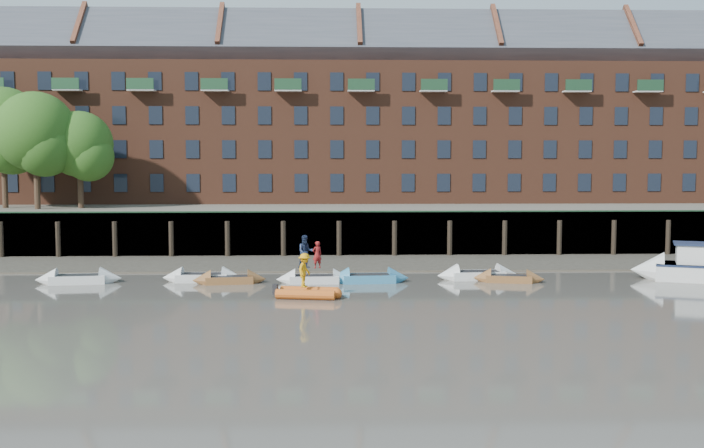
{
  "coord_description": "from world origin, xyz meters",
  "views": [
    {
      "loc": [
        -3.06,
        -37.07,
        7.34
      ],
      "look_at": [
        -1.4,
        12.0,
        3.2
      ],
      "focal_mm": 42.0,
      "sensor_mm": 36.0,
      "label": 1
    }
  ],
  "objects_px": {
    "rowboat_4": "(369,278)",
    "person_rib_crew": "(305,270)",
    "rowboat_0": "(79,279)",
    "rowboat_3": "(314,279)",
    "rowboat_5": "(478,275)",
    "rib_tender": "(310,293)",
    "rowboat_6": "(509,278)",
    "motor_launch": "(684,268)",
    "person_rower_b": "(306,252)",
    "rowboat_1": "(203,277)",
    "person_rower_a": "(317,255)",
    "rowboat_2": "(229,280)"
  },
  "relations": [
    {
      "from": "rowboat_3",
      "to": "person_rib_crew",
      "type": "bearing_deg",
      "value": -96.26
    },
    {
      "from": "rowboat_5",
      "to": "rowboat_6",
      "type": "distance_m",
      "value": 1.95
    },
    {
      "from": "rowboat_1",
      "to": "rowboat_3",
      "type": "height_order",
      "value": "rowboat_1"
    },
    {
      "from": "rowboat_0",
      "to": "motor_launch",
      "type": "height_order",
      "value": "motor_launch"
    },
    {
      "from": "rowboat_0",
      "to": "motor_launch",
      "type": "relative_size",
      "value": 0.68
    },
    {
      "from": "rowboat_3",
      "to": "person_rib_crew",
      "type": "relative_size",
      "value": 2.49
    },
    {
      "from": "rowboat_2",
      "to": "rib_tender",
      "type": "xyz_separation_m",
      "value": [
        4.7,
        -4.89,
        0.04
      ]
    },
    {
      "from": "rowboat_5",
      "to": "rowboat_3",
      "type": "bearing_deg",
      "value": -177.94
    },
    {
      "from": "rib_tender",
      "to": "person_rib_crew",
      "type": "xyz_separation_m",
      "value": [
        -0.28,
        0.07,
        1.17
      ]
    },
    {
      "from": "motor_launch",
      "to": "person_rib_crew",
      "type": "bearing_deg",
      "value": 33.77
    },
    {
      "from": "rowboat_0",
      "to": "rowboat_2",
      "type": "bearing_deg",
      "value": -8.95
    },
    {
      "from": "rowboat_0",
      "to": "rowboat_3",
      "type": "bearing_deg",
      "value": -8.11
    },
    {
      "from": "rowboat_5",
      "to": "rowboat_6",
      "type": "xyz_separation_m",
      "value": [
        1.6,
        -1.11,
        -0.04
      ]
    },
    {
      "from": "rowboat_2",
      "to": "rowboat_4",
      "type": "height_order",
      "value": "rowboat_4"
    },
    {
      "from": "rowboat_0",
      "to": "rowboat_4",
      "type": "relative_size",
      "value": 1.04
    },
    {
      "from": "rowboat_6",
      "to": "person_rib_crew",
      "type": "relative_size",
      "value": 2.4
    },
    {
      "from": "rowboat_3",
      "to": "motor_launch",
      "type": "bearing_deg",
      "value": -0.33
    },
    {
      "from": "rowboat_6",
      "to": "person_rib_crew",
      "type": "height_order",
      "value": "person_rib_crew"
    },
    {
      "from": "motor_launch",
      "to": "rowboat_6",
      "type": "bearing_deg",
      "value": 22.61
    },
    {
      "from": "rowboat_0",
      "to": "rib_tender",
      "type": "distance_m",
      "value": 14.33
    },
    {
      "from": "rowboat_5",
      "to": "rib_tender",
      "type": "distance_m",
      "value": 11.47
    },
    {
      "from": "rib_tender",
      "to": "person_rib_crew",
      "type": "height_order",
      "value": "person_rib_crew"
    },
    {
      "from": "rowboat_0",
      "to": "rowboat_3",
      "type": "height_order",
      "value": "rowboat_0"
    },
    {
      "from": "rowboat_6",
      "to": "motor_launch",
      "type": "distance_m",
      "value": 10.47
    },
    {
      "from": "rib_tender",
      "to": "person_rower_a",
      "type": "height_order",
      "value": "person_rower_a"
    },
    {
      "from": "rowboat_4",
      "to": "person_rib_crew",
      "type": "bearing_deg",
      "value": -129.83
    },
    {
      "from": "rowboat_5",
      "to": "person_rib_crew",
      "type": "relative_size",
      "value": 2.82
    },
    {
      "from": "rowboat_4",
      "to": "rowboat_6",
      "type": "distance_m",
      "value": 8.09
    },
    {
      "from": "person_rower_a",
      "to": "motor_launch",
      "type": "bearing_deg",
      "value": 154.73
    },
    {
      "from": "rowboat_5",
      "to": "motor_launch",
      "type": "relative_size",
      "value": 0.69
    },
    {
      "from": "motor_launch",
      "to": "person_rib_crew",
      "type": "distance_m",
      "value": 22.72
    },
    {
      "from": "rowboat_6",
      "to": "person_rower_a",
      "type": "bearing_deg",
      "value": -169.08
    },
    {
      "from": "rowboat_4",
      "to": "rowboat_5",
      "type": "bearing_deg",
      "value": 4.96
    },
    {
      "from": "rowboat_1",
      "to": "rib_tender",
      "type": "bearing_deg",
      "value": -40.8
    },
    {
      "from": "rowboat_6",
      "to": "person_rower_b",
      "type": "xyz_separation_m",
      "value": [
        -11.74,
        0.15,
        1.59
      ]
    },
    {
      "from": "rowboat_0",
      "to": "rib_tender",
      "type": "relative_size",
      "value": 1.43
    },
    {
      "from": "rowboat_0",
      "to": "rowboat_5",
      "type": "height_order",
      "value": "rowboat_5"
    },
    {
      "from": "rowboat_3",
      "to": "person_rower_a",
      "type": "relative_size",
      "value": 2.81
    },
    {
      "from": "rowboat_4",
      "to": "motor_launch",
      "type": "height_order",
      "value": "motor_launch"
    },
    {
      "from": "rib_tender",
      "to": "person_rower_a",
      "type": "relative_size",
      "value": 2.2
    },
    {
      "from": "rib_tender",
      "to": "rowboat_1",
      "type": "bearing_deg",
      "value": 148.81
    },
    {
      "from": "rowboat_3",
      "to": "rowboat_4",
      "type": "xyz_separation_m",
      "value": [
        3.15,
        0.08,
        0.01
      ]
    },
    {
      "from": "rib_tender",
      "to": "rowboat_4",
      "type": "bearing_deg",
      "value": 66.96
    },
    {
      "from": "rowboat_3",
      "to": "rowboat_5",
      "type": "relative_size",
      "value": 0.88
    },
    {
      "from": "rowboat_6",
      "to": "motor_launch",
      "type": "height_order",
      "value": "motor_launch"
    },
    {
      "from": "motor_launch",
      "to": "person_rib_crew",
      "type": "xyz_separation_m",
      "value": [
        -22.12,
        -5.13,
        0.7
      ]
    },
    {
      "from": "rowboat_5",
      "to": "person_rower_a",
      "type": "xyz_separation_m",
      "value": [
        -9.47,
        -1.06,
        1.38
      ]
    },
    {
      "from": "rowboat_0",
      "to": "person_rower_b",
      "type": "xyz_separation_m",
      "value": [
        13.0,
        -0.24,
        1.55
      ]
    },
    {
      "from": "rowboat_0",
      "to": "person_rower_b",
      "type": "distance_m",
      "value": 13.1
    },
    {
      "from": "rib_tender",
      "to": "person_rower_a",
      "type": "xyz_separation_m",
      "value": [
        0.33,
        4.91,
        1.38
      ]
    }
  ]
}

